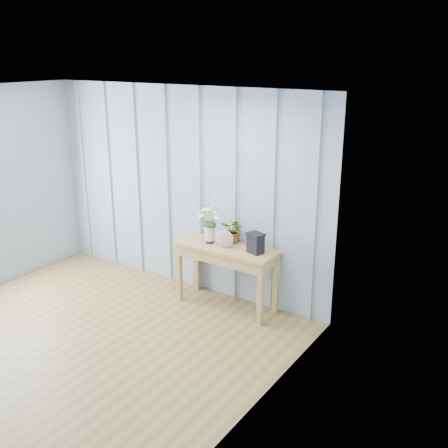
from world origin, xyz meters
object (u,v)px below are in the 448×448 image
Objects in this scene: felt_disc_vessel at (225,239)px; carved_box at (255,243)px; sideboard at (226,255)px; daisy_vase at (209,213)px.

felt_disc_vessel is 0.38m from carved_box.
carved_box is at bearing -0.16° from sideboard.
sideboard is 0.45m from carved_box.
carved_box reaches higher than felt_disc_vessel.
daisy_vase is 0.65m from carved_box.
sideboard is 0.23m from felt_disc_vessel.
daisy_vase is at bearing -175.18° from sideboard.
felt_disc_vessel is at bearing -172.45° from carved_box.
sideboard is at bearing 4.82° from daisy_vase.
sideboard is 5.25× the size of carved_box.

